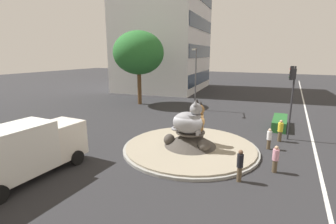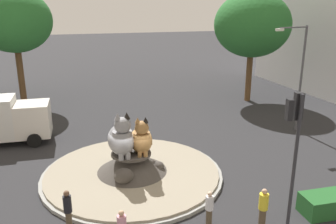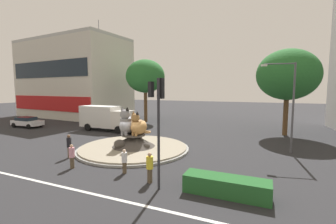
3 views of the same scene
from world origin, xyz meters
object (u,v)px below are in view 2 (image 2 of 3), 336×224
(cat_statue_grey, at_px, (121,139))
(broadleaf_tree_behind_island, at_px, (14,21))
(streetlight_arm, at_px, (299,71))
(pedestrian_white_shirt, at_px, (209,207))
(pedestrian_black_shirt, at_px, (68,209))
(second_tree_near_tower, at_px, (252,25))
(cat_statue_tabby, at_px, (142,139))
(traffic_light_mast, at_px, (295,134))
(pedestrian_yellow_shirt, at_px, (263,207))

(cat_statue_grey, xyz_separation_m, broadleaf_tree_behind_island, (-6.79, 15.44, 5.01))
(streetlight_arm, bearing_deg, pedestrian_white_shirt, 30.61)
(pedestrian_white_shirt, xyz_separation_m, pedestrian_black_shirt, (-5.70, 1.02, 0.16))
(second_tree_near_tower, bearing_deg, pedestrian_white_shirt, -120.17)
(cat_statue_grey, relative_size, broadleaf_tree_behind_island, 0.25)
(cat_statue_tabby, xyz_separation_m, pedestrian_black_shirt, (-3.74, -3.97, -1.14))
(streetlight_arm, bearing_deg, traffic_light_mast, 43.68)
(pedestrian_black_shirt, bearing_deg, cat_statue_tabby, -48.34)
(pedestrian_yellow_shirt, bearing_deg, streetlight_arm, -68.36)
(cat_statue_tabby, xyz_separation_m, pedestrian_yellow_shirt, (4.08, -5.63, -1.20))
(broadleaf_tree_behind_island, relative_size, pedestrian_white_shirt, 6.42)
(broadleaf_tree_behind_island, bearing_deg, pedestrian_yellow_shirt, -60.51)
(second_tree_near_tower, bearing_deg, cat_statue_grey, -136.71)
(traffic_light_mast, bearing_deg, second_tree_near_tower, -14.97)
(traffic_light_mast, distance_m, second_tree_near_tower, 19.89)
(cat_statue_grey, distance_m, broadleaf_tree_behind_island, 17.59)
(cat_statue_tabby, height_order, pedestrian_white_shirt, cat_statue_tabby)
(pedestrian_white_shirt, bearing_deg, pedestrian_black_shirt, -178.05)
(second_tree_near_tower, distance_m, pedestrian_white_shirt, 20.86)
(pedestrian_white_shirt, bearing_deg, traffic_light_mast, -8.85)
(cat_statue_tabby, distance_m, second_tree_near_tower, 17.80)
(pedestrian_yellow_shirt, xyz_separation_m, pedestrian_black_shirt, (-7.81, 1.66, 0.06))
(cat_statue_grey, bearing_deg, traffic_light_mast, 38.64)
(streetlight_arm, distance_m, pedestrian_black_shirt, 17.72)
(cat_statue_grey, height_order, streetlight_arm, streetlight_arm)
(second_tree_near_tower, bearing_deg, pedestrian_black_shirt, -134.08)
(pedestrian_black_shirt, bearing_deg, second_tree_near_tower, -49.19)
(cat_statue_grey, relative_size, traffic_light_mast, 0.43)
(traffic_light_mast, relative_size, pedestrian_white_shirt, 3.77)
(second_tree_near_tower, xyz_separation_m, pedestrian_yellow_shirt, (-7.92, -17.90, -5.92))
(traffic_light_mast, xyz_separation_m, broadleaf_tree_behind_island, (-12.67, 21.52, 3.03))
(streetlight_arm, xyz_separation_m, pedestrian_white_shirt, (-9.67, -9.19, -3.53))
(cat_statue_grey, height_order, pedestrian_yellow_shirt, cat_statue_grey)
(streetlight_arm, bearing_deg, cat_statue_grey, 5.42)
(cat_statue_grey, distance_m, pedestrian_yellow_shirt, 7.71)
(traffic_light_mast, xyz_separation_m, streetlight_arm, (6.78, 10.29, 0.12))
(pedestrian_white_shirt, bearing_deg, broadleaf_tree_behind_island, 127.73)
(cat_statue_grey, bearing_deg, pedestrian_black_shirt, -39.63)
(second_tree_near_tower, bearing_deg, streetlight_arm, -92.63)
(streetlight_arm, bearing_deg, second_tree_near_tower, -105.57)
(traffic_light_mast, bearing_deg, pedestrian_yellow_shirt, 64.75)
(pedestrian_yellow_shirt, bearing_deg, pedestrian_white_shirt, 42.52)
(broadleaf_tree_behind_island, xyz_separation_m, pedestrian_yellow_shirt, (11.91, -21.05, -6.34))
(cat_statue_grey, distance_m, second_tree_near_tower, 18.50)
(streetlight_arm, height_order, pedestrian_yellow_shirt, streetlight_arm)
(second_tree_near_tower, xyz_separation_m, pedestrian_white_shirt, (-10.04, -17.27, -6.01))
(streetlight_arm, distance_m, pedestrian_white_shirt, 13.79)
(cat_statue_grey, xyz_separation_m, second_tree_near_tower, (13.04, 12.29, 4.59))
(cat_statue_grey, relative_size, pedestrian_white_shirt, 1.63)
(cat_statue_tabby, relative_size, pedestrian_black_shirt, 1.19)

